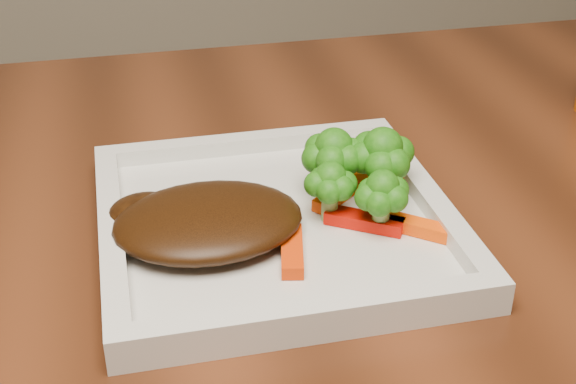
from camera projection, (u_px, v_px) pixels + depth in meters
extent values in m
cube|color=silver|center=(276.00, 227.00, 0.63)|extent=(0.27, 0.27, 0.01)
ellipsoid|color=#331907|center=(208.00, 221.00, 0.60)|extent=(0.15, 0.12, 0.03)
cube|color=#FF4904|center=(421.00, 228.00, 0.61)|extent=(0.05, 0.04, 0.01)
cube|color=red|center=(292.00, 251.00, 0.58)|extent=(0.03, 0.06, 0.01)
cube|color=orange|center=(378.00, 175.00, 0.68)|extent=(0.06, 0.03, 0.01)
cube|color=red|center=(364.00, 221.00, 0.62)|extent=(0.06, 0.05, 0.01)
cube|color=#FC4104|center=(336.00, 196.00, 0.65)|extent=(0.05, 0.04, 0.01)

